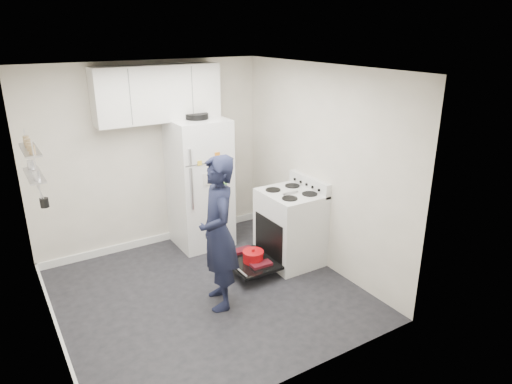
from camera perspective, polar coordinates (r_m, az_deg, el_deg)
room at (r=4.88m, az=-7.15°, el=-0.35°), size 3.21×3.21×2.51m
electric_range at (r=5.86m, az=4.19°, el=-4.49°), size 0.66×0.76×1.10m
open_oven_door at (r=5.69m, az=-0.62°, el=-8.43°), size 0.55×0.70×0.21m
refrigerator at (r=6.25m, az=-7.05°, el=1.15°), size 0.72×0.74×1.83m
upper_cabinets at (r=5.98m, az=-12.20°, el=11.94°), size 1.60×0.33×0.70m
wall_shelf_rack at (r=4.81m, az=-26.15°, el=3.30°), size 0.14×0.60×0.61m
person at (r=4.82m, az=-4.73°, el=-5.19°), size 0.55×0.70×1.69m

